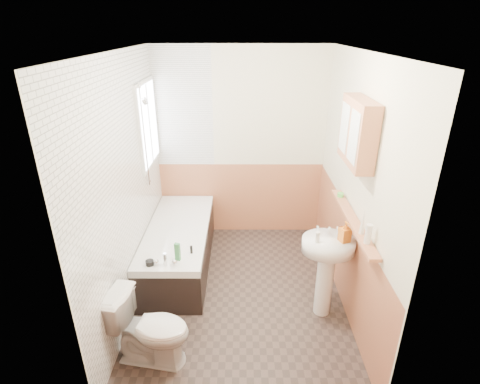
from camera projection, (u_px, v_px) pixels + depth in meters
name	position (u px, v px, depth m)	size (l,w,h in m)	color
floor	(240.00, 292.00, 4.13)	(2.80, 2.80, 0.00)	#302522
ceiling	(240.00, 51.00, 3.10)	(2.80, 2.80, 0.00)	white
wall_back	(240.00, 146.00, 4.90)	(2.20, 0.02, 2.50)	beige
wall_front	(239.00, 280.00, 2.33)	(2.20, 0.02, 2.50)	beige
wall_left	(125.00, 189.00, 3.62)	(0.02, 2.80, 2.50)	beige
wall_right	(355.00, 189.00, 3.61)	(0.02, 2.80, 2.50)	beige
wainscot_right	(344.00, 255.00, 3.92)	(0.01, 2.80, 1.00)	#C0754E
wainscot_front	(239.00, 364.00, 2.66)	(2.20, 0.01, 1.00)	#C0754E
wainscot_back	(240.00, 198.00, 5.19)	(2.20, 0.01, 1.00)	#C0754E
tile_cladding_left	(128.00, 189.00, 3.62)	(0.01, 2.80, 2.50)	white
tile_return_back	(183.00, 108.00, 4.68)	(0.75, 0.01, 1.50)	white
window	(149.00, 124.00, 4.32)	(0.03, 0.79, 0.99)	white
bathtub	(179.00, 246.00, 4.48)	(0.70, 1.73, 0.68)	black
shower_riser	(144.00, 127.00, 4.03)	(0.10, 0.08, 1.14)	silver
toilet	(150.00, 329.00, 3.18)	(0.38, 0.69, 0.67)	white
sink	(327.00, 261.00, 3.61)	(0.51, 0.41, 0.98)	white
pine_shelf	(353.00, 220.00, 3.44)	(0.10, 1.31, 0.03)	#C0754E
medicine_cabinet	(358.00, 132.00, 3.21)	(0.16, 0.63, 0.57)	#C0754E
foam_can	(368.00, 234.00, 3.02)	(0.05, 0.05, 0.17)	silver
green_bottle	(363.00, 222.00, 3.15)	(0.05, 0.05, 0.23)	silver
black_jar	(340.00, 195.00, 3.86)	(0.06, 0.06, 0.04)	#59C647
soap_bottle	(344.00, 237.00, 3.45)	(0.09, 0.20, 0.09)	orange
clear_bottle	(318.00, 237.00, 3.43)	(0.04, 0.04, 0.11)	silver
blue_gel	(178.00, 252.00, 3.72)	(0.05, 0.03, 0.19)	#388447
cream_jar	(150.00, 263.00, 3.67)	(0.08, 0.08, 0.05)	black
orange_bottle	(191.00, 250.00, 3.86)	(0.03, 0.03, 0.08)	black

